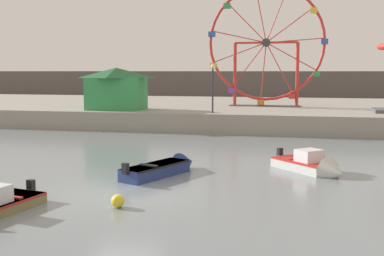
% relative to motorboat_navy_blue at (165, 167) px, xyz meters
% --- Properties ---
extents(ground_plane, '(240.00, 240.00, 0.00)m').
position_rel_motorboat_navy_blue_xyz_m(ground_plane, '(-0.46, -3.69, -0.28)').
color(ground_plane, slate).
extents(quay_promenade, '(110.00, 23.89, 1.40)m').
position_rel_motorboat_navy_blue_xyz_m(quay_promenade, '(-0.46, 25.61, 0.42)').
color(quay_promenade, gray).
rests_on(quay_promenade, ground_plane).
extents(distant_town_skyline, '(140.00, 3.00, 4.40)m').
position_rel_motorboat_navy_blue_xyz_m(distant_town_skyline, '(-0.46, 50.04, 1.92)').
color(distant_town_skyline, '#564C47').
rests_on(distant_town_skyline, ground_plane).
extents(motorboat_navy_blue, '(2.64, 4.45, 1.09)m').
position_rel_motorboat_navy_blue_xyz_m(motorboat_navy_blue, '(0.00, 0.00, 0.00)').
color(motorboat_navy_blue, navy).
rests_on(motorboat_navy_blue, ground_plane).
extents(motorboat_pale_grey, '(3.47, 3.59, 1.36)m').
position_rel_motorboat_navy_blue_xyz_m(motorboat_pale_grey, '(6.22, 1.67, 0.03)').
color(motorboat_pale_grey, silver).
rests_on(motorboat_pale_grey, ground_plane).
extents(ferris_wheel_red_frame, '(10.07, 1.20, 10.36)m').
position_rel_motorboat_navy_blue_xyz_m(ferris_wheel_red_frame, '(2.48, 22.71, 6.32)').
color(ferris_wheel_red_frame, red).
rests_on(ferris_wheel_red_frame, quay_promenade).
extents(carnival_booth_green_kiosk, '(4.70, 3.44, 3.27)m').
position_rel_motorboat_navy_blue_xyz_m(carnival_booth_green_kiosk, '(-8.63, 16.36, 2.82)').
color(carnival_booth_green_kiosk, '#33934C').
rests_on(carnival_booth_green_kiosk, quay_promenade).
extents(promenade_lamp_near, '(0.32, 0.32, 3.49)m').
position_rel_motorboat_navy_blue_xyz_m(promenade_lamp_near, '(-0.65, 14.71, 3.43)').
color(promenade_lamp_near, '#2D2D33').
rests_on(promenade_lamp_near, quay_promenade).
extents(mooring_buoy_orange, '(0.44, 0.44, 0.44)m').
position_rel_motorboat_navy_blue_xyz_m(mooring_buoy_orange, '(-0.04, -5.42, -0.06)').
color(mooring_buoy_orange, yellow).
rests_on(mooring_buoy_orange, ground_plane).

